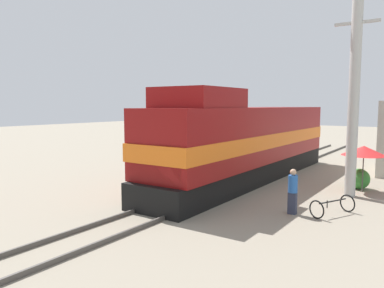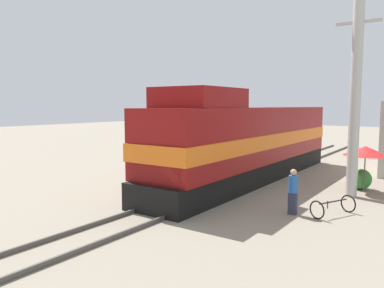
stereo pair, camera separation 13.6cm
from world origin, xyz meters
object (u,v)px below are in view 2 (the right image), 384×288
(utility_pole, at_px, (355,98))
(bicycle, at_px, (333,206))
(locomotive, at_px, (248,142))
(vendor_umbrella, at_px, (366,151))
(person_bystander, at_px, (293,190))

(utility_pole, height_order, bicycle, utility_pole)
(utility_pole, bearing_deg, locomotive, 174.30)
(vendor_umbrella, height_order, bicycle, vendor_umbrella)
(utility_pole, bearing_deg, vendor_umbrella, 76.11)
(utility_pole, bearing_deg, bicycle, -88.25)
(person_bystander, bearing_deg, locomotive, 132.08)
(person_bystander, distance_m, bicycle, 1.53)
(locomotive, xyz_separation_m, person_bystander, (4.13, -4.58, -1.15))
(vendor_umbrella, bearing_deg, utility_pole, -103.89)
(person_bystander, relative_size, bicycle, 0.91)
(person_bystander, bearing_deg, utility_pole, 74.17)
(bicycle, bearing_deg, person_bystander, -126.76)
(locomotive, height_order, vendor_umbrella, locomotive)
(vendor_umbrella, relative_size, person_bystander, 1.28)
(locomotive, distance_m, vendor_umbrella, 5.62)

